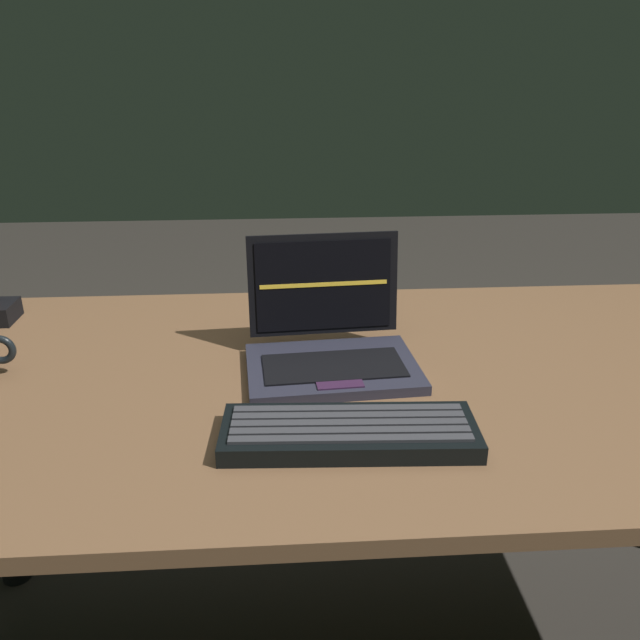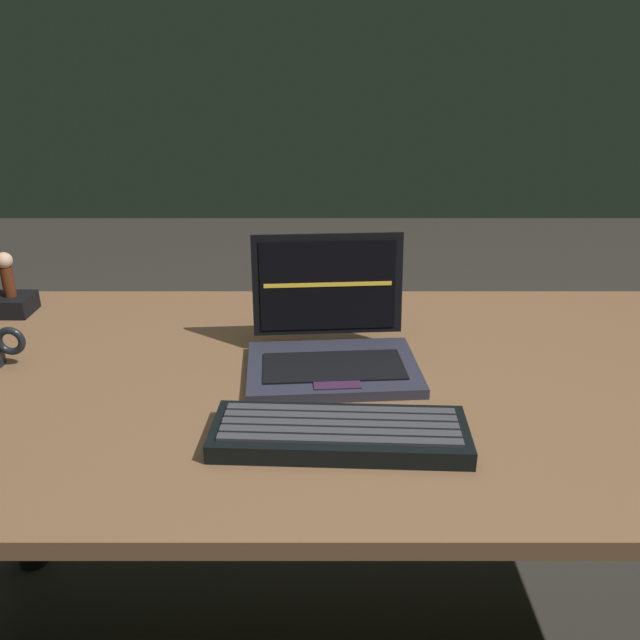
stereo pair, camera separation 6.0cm
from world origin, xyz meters
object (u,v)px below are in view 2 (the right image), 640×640
external_keyboard (340,433)px  figurine_stand (13,305)px  figurine (6,271)px  laptop_front (331,342)px

external_keyboard → figurine_stand: size_ratio=4.46×
external_keyboard → figurine: (-0.64, 0.46, 0.07)m
external_keyboard → figurine: size_ratio=3.85×
laptop_front → external_keyboard: bearing=-88.1°
figurine → figurine_stand: bearing=0.0°
external_keyboard → figurine: figurine is taller
external_keyboard → figurine_stand: bearing=144.2°
figurine → external_keyboard: bearing=-35.8°
laptop_front → external_keyboard: size_ratio=0.83×
laptop_front → figurine_stand: 0.67m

